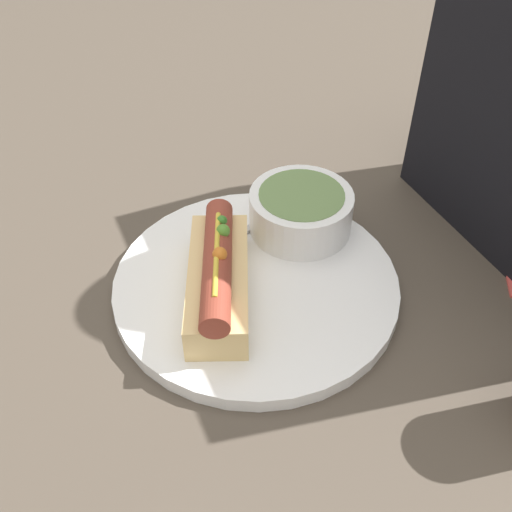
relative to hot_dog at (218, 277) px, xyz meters
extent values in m
plane|color=#4C4238|center=(-0.01, 0.04, -0.04)|extent=(4.00, 4.00, 0.00)
cylinder|color=white|center=(-0.01, 0.04, -0.03)|extent=(0.30, 0.30, 0.02)
cube|color=#E5C17F|center=(0.00, 0.00, -0.01)|extent=(0.17, 0.12, 0.04)
cylinder|color=brown|center=(0.00, 0.00, 0.02)|extent=(0.16, 0.09, 0.03)
sphere|color=#518C2D|center=(-0.03, 0.02, 0.03)|extent=(0.01, 0.01, 0.01)
sphere|color=orange|center=(0.00, 0.00, 0.03)|extent=(0.01, 0.01, 0.01)
sphere|color=#387A28|center=(-0.04, 0.02, 0.03)|extent=(0.01, 0.01, 0.01)
cylinder|color=gold|center=(0.00, 0.00, 0.03)|extent=(0.11, 0.05, 0.01)
cylinder|color=white|center=(-0.06, 0.12, 0.00)|extent=(0.11, 0.11, 0.05)
cylinder|color=#66844C|center=(-0.06, 0.12, 0.02)|extent=(0.09, 0.09, 0.01)
cube|color=#B7B7BC|center=(-0.07, 0.04, -0.02)|extent=(0.06, 0.10, 0.00)
ellipsoid|color=#B7B7BC|center=(-0.10, 0.10, -0.02)|extent=(0.04, 0.05, 0.01)
camera|label=1|loc=(0.39, -0.13, 0.41)|focal=42.00mm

